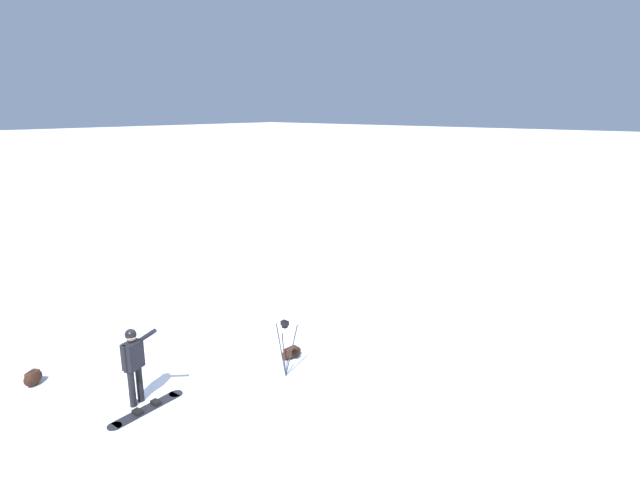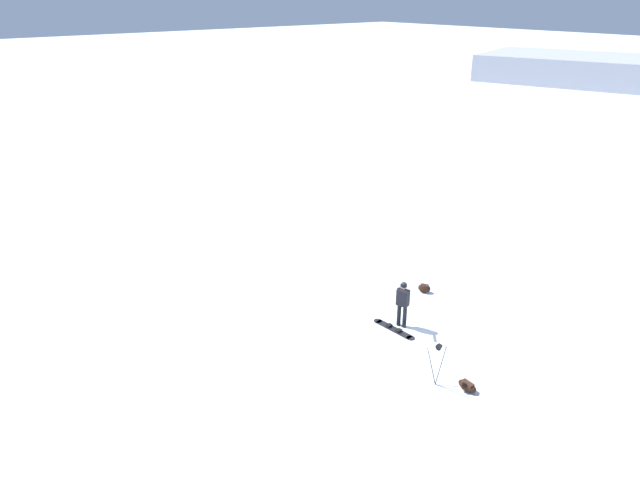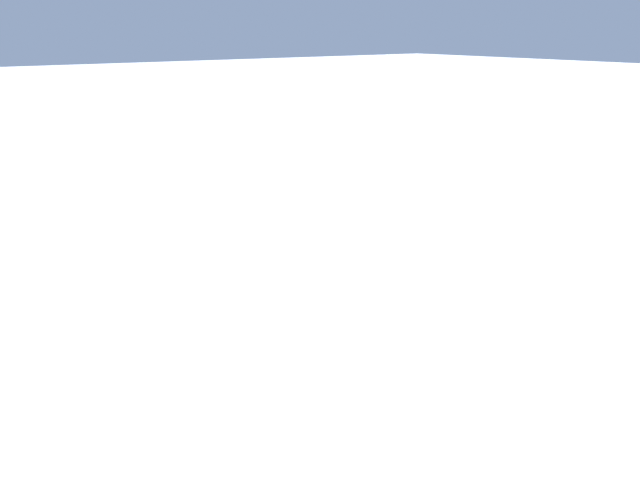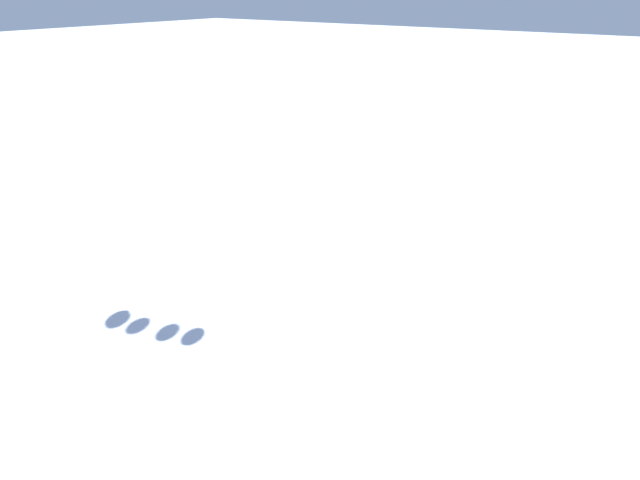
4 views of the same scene
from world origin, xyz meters
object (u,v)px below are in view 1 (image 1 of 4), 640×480
Objects in this scene: snowboarder at (133,359)px; gear_bag_small at (291,352)px; gear_bag_large at (33,378)px; snowboard at (147,409)px; camera_tripod at (285,337)px.

gear_bag_small is at bearing -16.52° from snowboarder.
snowboarder is at bearing 163.48° from gear_bag_small.
snowboarder reaches higher than gear_bag_large.
snowboard is (-0.00, -0.35, -1.03)m from snowboarder.
snowboard is at bearing 168.77° from gear_bag_small.
gear_bag_small reaches higher than snowboard.
camera_tripod is (4.01, -4.10, 0.81)m from gear_bag_large.
gear_bag_large is 5.79m from camera_tripod.
snowboarder is 2.88m from gear_bag_large.
gear_bag_small is (3.63, -0.72, 0.11)m from snowboard.
camera_tripod is at bearing -29.08° from snowboarder.
gear_bag_small is (3.63, -1.08, -0.91)m from snowboarder.
snowboard is at bearing -90.56° from snowboarder.
camera_tripod is 2.22× the size of gear_bag_small.
snowboard is at bearing 156.60° from camera_tripod.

